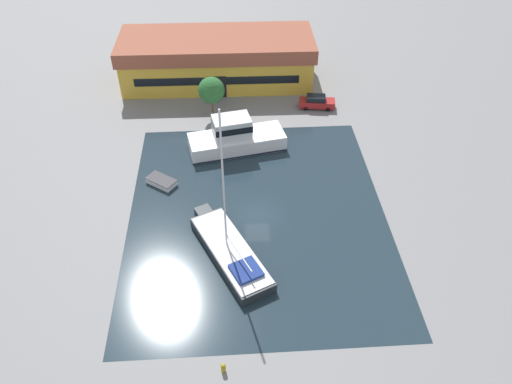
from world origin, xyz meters
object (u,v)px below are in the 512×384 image
warehouse_building (217,59)px  parked_car (317,102)px  motor_cruiser (235,138)px  quay_tree_near_building (211,90)px  small_dinghy (161,181)px  sailboat_moored (230,251)px

warehouse_building → parked_car: warehouse_building is taller
warehouse_building → motor_cruiser: size_ratio=2.28×
quay_tree_near_building → motor_cruiser: (2.62, -6.79, -2.32)m
quay_tree_near_building → small_dinghy: size_ratio=1.55×
quay_tree_near_building → small_dinghy: 14.21m
sailboat_moored → motor_cruiser: (1.02, 16.48, 0.87)m
small_dinghy → warehouse_building: bearing=21.2°
quay_tree_near_building → parked_car: (13.26, 1.49, -2.96)m
warehouse_building → motor_cruiser: warehouse_building is taller
parked_car → small_dinghy: bearing=-44.8°
parked_car → quay_tree_near_building: bearing=-75.7°
warehouse_building → sailboat_moored: (0.91, -32.98, -2.53)m
parked_car → small_dinghy: (-18.64, -14.17, -0.52)m
quay_tree_near_building → warehouse_building: bearing=86.0°
parked_car → small_dinghy: 23.42m
motor_cruiser → small_dinghy: motor_cruiser is taller
parked_car → warehouse_building: bearing=-115.3°
parked_car → motor_cruiser: size_ratio=0.41×
motor_cruiser → small_dinghy: (-8.00, -5.90, -1.16)m
parked_car → sailboat_moored: (-11.66, -24.76, -0.22)m
quay_tree_near_building → small_dinghy: bearing=-113.0°
warehouse_building → motor_cruiser: 16.69m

